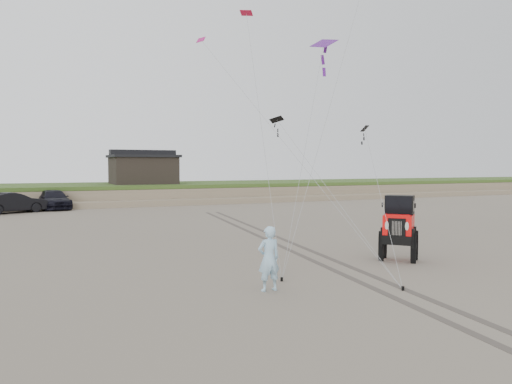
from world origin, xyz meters
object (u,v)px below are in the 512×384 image
at_px(truck_b, 14,203).
at_px(jeep, 399,235).
at_px(cabin, 143,169).
at_px(man, 269,259).
at_px(truck_c, 54,200).

relative_size(truck_b, jeep, 0.90).
relative_size(cabin, man, 3.51).
height_order(truck_c, jeep, jeep).
bearing_deg(truck_c, truck_b, -147.71).
xyz_separation_m(cabin, jeep, (1.78, -35.20, -2.27)).
bearing_deg(truck_b, man, 171.34).
distance_m(truck_c, jeep, 30.93).
height_order(truck_b, truck_c, truck_b).
bearing_deg(man, jeep, -163.79).
bearing_deg(truck_b, cabin, -75.85).
bearing_deg(cabin, jeep, -87.11).
distance_m(truck_b, truck_c, 3.72).
height_order(cabin, truck_c, cabin).
height_order(truck_c, man, man).
distance_m(truck_b, man, 29.58).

